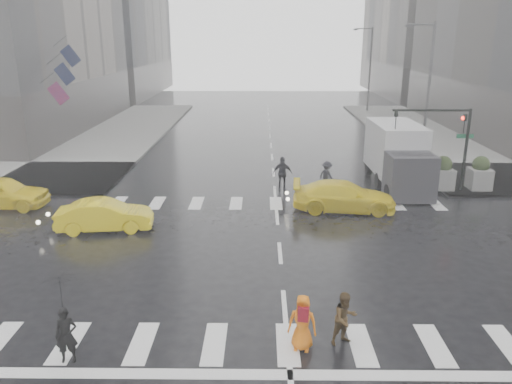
{
  "coord_description": "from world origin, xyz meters",
  "views": [
    {
      "loc": [
        -0.73,
        -17.75,
        8.03
      ],
      "look_at": [
        -0.96,
        2.0,
        1.85
      ],
      "focal_mm": 35.0,
      "sensor_mm": 36.0,
      "label": 1
    }
  ],
  "objects_px": {
    "pedestrian_orange": "(302,322)",
    "taxi_front": "(0,192)",
    "pedestrian_brown": "(345,318)",
    "box_truck": "(399,155)",
    "traffic_signal_pole": "(449,133)",
    "taxi_mid": "(105,216)"
  },
  "relations": [
    {
      "from": "traffic_signal_pole",
      "to": "taxi_front",
      "type": "bearing_deg",
      "value": -173.0
    },
    {
      "from": "pedestrian_orange",
      "to": "pedestrian_brown",
      "type": "bearing_deg",
      "value": 23.84
    },
    {
      "from": "traffic_signal_pole",
      "to": "taxi_front",
      "type": "height_order",
      "value": "traffic_signal_pole"
    },
    {
      "from": "pedestrian_brown",
      "to": "pedestrian_orange",
      "type": "xyz_separation_m",
      "value": [
        -1.17,
        -0.27,
        0.04
      ]
    },
    {
      "from": "pedestrian_brown",
      "to": "taxi_front",
      "type": "distance_m",
      "value": 18.69
    },
    {
      "from": "pedestrian_orange",
      "to": "box_truck",
      "type": "bearing_deg",
      "value": 78.09
    },
    {
      "from": "taxi_mid",
      "to": "pedestrian_brown",
      "type": "bearing_deg",
      "value": -139.73
    },
    {
      "from": "pedestrian_orange",
      "to": "taxi_front",
      "type": "distance_m",
      "value": 17.93
    },
    {
      "from": "pedestrian_brown",
      "to": "taxi_mid",
      "type": "distance_m",
      "value": 12.21
    },
    {
      "from": "taxi_front",
      "to": "taxi_mid",
      "type": "distance_m",
      "value": 6.65
    },
    {
      "from": "pedestrian_orange",
      "to": "taxi_mid",
      "type": "distance_m",
      "value": 11.57
    },
    {
      "from": "taxi_front",
      "to": "box_truck",
      "type": "bearing_deg",
      "value": -78.06
    },
    {
      "from": "pedestrian_brown",
      "to": "pedestrian_orange",
      "type": "height_order",
      "value": "pedestrian_orange"
    },
    {
      "from": "pedestrian_brown",
      "to": "pedestrian_orange",
      "type": "bearing_deg",
      "value": 167.12
    },
    {
      "from": "pedestrian_brown",
      "to": "box_truck",
      "type": "xyz_separation_m",
      "value": [
        5.22,
        14.81,
        1.07
      ]
    },
    {
      "from": "traffic_signal_pole",
      "to": "pedestrian_orange",
      "type": "xyz_separation_m",
      "value": [
        -8.64,
        -14.19,
        -2.42
      ]
    },
    {
      "from": "traffic_signal_pole",
      "to": "taxi_mid",
      "type": "height_order",
      "value": "traffic_signal_pole"
    },
    {
      "from": "pedestrian_brown",
      "to": "pedestrian_orange",
      "type": "distance_m",
      "value": 1.2
    },
    {
      "from": "traffic_signal_pole",
      "to": "taxi_front",
      "type": "relative_size",
      "value": 0.99
    },
    {
      "from": "traffic_signal_pole",
      "to": "pedestrian_brown",
      "type": "height_order",
      "value": "traffic_signal_pole"
    },
    {
      "from": "taxi_front",
      "to": "box_truck",
      "type": "relative_size",
      "value": 0.7
    },
    {
      "from": "pedestrian_orange",
      "to": "box_truck",
      "type": "relative_size",
      "value": 0.24
    }
  ]
}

